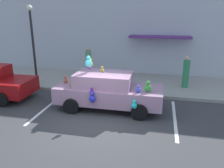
# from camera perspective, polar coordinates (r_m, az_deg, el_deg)

# --- Properties ---
(ground_plane) EXTENTS (60.00, 60.00, 0.00)m
(ground_plane) POSITION_cam_1_polar(r_m,az_deg,el_deg) (8.65, -4.05, -9.66)
(ground_plane) COLOR #38383A
(sidewalk) EXTENTS (24.00, 4.00, 0.15)m
(sidewalk) POSITION_cam_1_polar(r_m,az_deg,el_deg) (13.15, 1.97, 0.45)
(sidewalk) COLOR gray
(sidewalk) RESTS_ON ground
(storefront_building) EXTENTS (24.00, 1.25, 6.40)m
(storefront_building) POSITION_cam_1_polar(r_m,az_deg,el_deg) (14.70, 3.73, 14.62)
(storefront_building) COLOR #B2B7C1
(storefront_building) RESTS_ON ground
(parking_stripe_front) EXTENTS (0.12, 3.60, 0.01)m
(parking_stripe_front) POSITION_cam_1_polar(r_m,az_deg,el_deg) (9.29, 15.44, -8.29)
(parking_stripe_front) COLOR silver
(parking_stripe_front) RESTS_ON ground
(parking_stripe_rear) EXTENTS (0.12, 3.60, 0.01)m
(parking_stripe_rear) POSITION_cam_1_polar(r_m,az_deg,el_deg) (10.38, -15.82, -5.50)
(parking_stripe_rear) COLOR silver
(parking_stripe_rear) RESTS_ON ground
(plush_covered_car) EXTENTS (4.45, 1.99, 2.26)m
(plush_covered_car) POSITION_cam_1_polar(r_m,az_deg,el_deg) (9.59, -1.13, -1.62)
(plush_covered_car) COLOR #9F7793
(plush_covered_car) RESTS_ON ground
(teddy_bear_on_sidewalk) EXTENTS (0.43, 0.36, 0.82)m
(teddy_bear_on_sidewalk) POSITION_cam_1_polar(r_m,az_deg,el_deg) (12.22, -6.38, 1.22)
(teddy_bear_on_sidewalk) COLOR #9E723D
(teddy_bear_on_sidewalk) RESTS_ON sidewalk
(street_lamp_post) EXTENTS (0.28, 0.28, 4.15)m
(street_lamp_post) POSITION_cam_1_polar(r_m,az_deg,el_deg) (12.77, -19.30, 10.88)
(street_lamp_post) COLOR black
(street_lamp_post) RESTS_ON sidewalk
(pedestrian_near_shopfront) EXTENTS (0.34, 0.34, 1.88)m
(pedestrian_near_shopfront) POSITION_cam_1_polar(r_m,az_deg,el_deg) (13.42, -5.91, 4.92)
(pedestrian_near_shopfront) COLOR #599169
(pedestrian_near_shopfront) RESTS_ON sidewalk
(pedestrian_walking_past) EXTENTS (0.33, 0.33, 1.64)m
(pedestrian_walking_past) POSITION_cam_1_polar(r_m,az_deg,el_deg) (12.48, 18.03, 2.61)
(pedestrian_walking_past) COLOR #308352
(pedestrian_walking_past) RESTS_ON sidewalk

